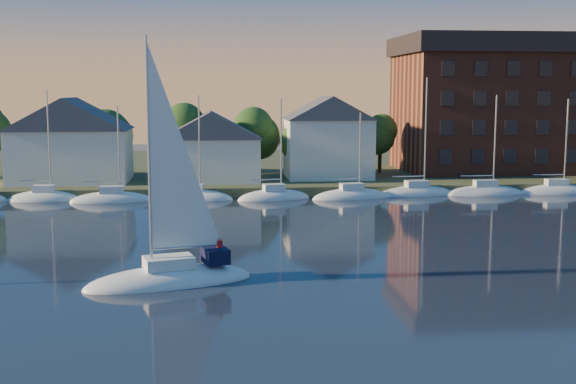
{
  "coord_description": "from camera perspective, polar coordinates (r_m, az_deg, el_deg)",
  "views": [
    {
      "loc": [
        -5.8,
        -26.84,
        11.48
      ],
      "look_at": [
        -0.69,
        22.0,
        4.53
      ],
      "focal_mm": 45.0,
      "sensor_mm": 36.0,
      "label": 1
    }
  ],
  "objects": [
    {
      "name": "moored_fleet",
      "position": [
        77.31,
        1.38,
        -0.41
      ],
      "size": [
        95.5,
        2.4,
        12.05
      ],
      "color": "white",
      "rests_on": "ground"
    },
    {
      "name": "wooden_dock",
      "position": [
        79.88,
        -1.74,
        -0.21
      ],
      "size": [
        120.0,
        3.0,
        1.0
      ],
      "primitive_type": "cube",
      "color": "brown",
      "rests_on": "ground"
    },
    {
      "name": "ground",
      "position": [
        29.76,
        5.94,
        -14.68
      ],
      "size": [
        260.0,
        260.0,
        0.0
      ],
      "primitive_type": "plane",
      "color": "black",
      "rests_on": "ground"
    },
    {
      "name": "shoreline_land",
      "position": [
        102.64,
        -2.69,
        1.63
      ],
      "size": [
        160.0,
        50.0,
        2.0
      ],
      "primitive_type": "cube",
      "color": "#394126",
      "rests_on": "ground"
    },
    {
      "name": "hero_sailboat",
      "position": [
        43.95,
        -9.18,
        -6.33
      ],
      "size": [
        10.74,
        5.95,
        15.68
      ],
      "rotation": [
        0.0,
        0.0,
        3.42
      ],
      "color": "white",
      "rests_on": "ground"
    },
    {
      "name": "tree_line",
      "position": [
        90.28,
        -1.01,
        5.33
      ],
      "size": [
        93.4,
        5.4,
        8.9
      ],
      "color": "#3C281B",
      "rests_on": "shoreline_land"
    },
    {
      "name": "clubhouse_east",
      "position": [
        87.11,
        3.17,
        4.44
      ],
      "size": [
        10.5,
        8.4,
        9.8
      ],
      "color": "silver",
      "rests_on": "shoreline_land"
    },
    {
      "name": "clubhouse_west",
      "position": [
        86.55,
        -16.79,
        4.04
      ],
      "size": [
        13.65,
        9.45,
        9.64
      ],
      "color": "silver",
      "rests_on": "shoreline_land"
    },
    {
      "name": "condo_block",
      "position": [
        100.06,
        17.59,
        6.72
      ],
      "size": [
        31.0,
        17.0,
        17.4
      ],
      "color": "brown",
      "rests_on": "shoreline_land"
    },
    {
      "name": "clubhouse_centre",
      "position": [
        84.08,
        -6.1,
        3.69
      ],
      "size": [
        11.55,
        8.4,
        8.08
      ],
      "color": "silver",
      "rests_on": "shoreline_land"
    }
  ]
}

